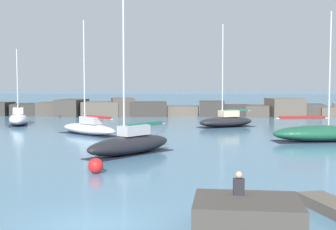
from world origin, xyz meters
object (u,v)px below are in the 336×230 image
(sailboat_moored_0, at_px, (89,128))
(sailboat_moored_1, at_px, (321,133))
(sailboat_moored_3, at_px, (18,118))
(person_on_rocks, at_px, (239,195))
(sailboat_moored_4, at_px, (226,121))
(mooring_buoy_orange_near, at_px, (96,166))
(sailboat_moored_2, at_px, (130,143))

(sailboat_moored_0, xyz_separation_m, sailboat_moored_1, (19.36, -3.92, 0.05))
(sailboat_moored_3, distance_m, person_on_rocks, 40.43)
(sailboat_moored_3, relative_size, person_on_rocks, 4.59)
(sailboat_moored_4, height_order, mooring_buoy_orange_near, sailboat_moored_4)
(person_on_rocks, bearing_deg, sailboat_moored_3, 120.48)
(sailboat_moored_0, relative_size, sailboat_moored_3, 1.24)
(sailboat_moored_3, bearing_deg, sailboat_moored_2, -53.23)
(sailboat_moored_0, bearing_deg, sailboat_moored_3, 137.73)
(sailboat_moored_2, height_order, sailboat_moored_4, sailboat_moored_2)
(sailboat_moored_0, distance_m, sailboat_moored_1, 19.76)
(sailboat_moored_3, bearing_deg, sailboat_moored_4, -3.06)
(sailboat_moored_0, distance_m, sailboat_moored_2, 12.35)
(sailboat_moored_4, bearing_deg, sailboat_moored_1, -60.38)
(sailboat_moored_0, distance_m, person_on_rocks, 28.10)
(sailboat_moored_0, height_order, sailboat_moored_4, sailboat_moored_4)
(sailboat_moored_2, height_order, sailboat_moored_3, sailboat_moored_2)
(sailboat_moored_0, height_order, sailboat_moored_2, sailboat_moored_2)
(sailboat_moored_3, xyz_separation_m, sailboat_moored_4, (22.54, -1.21, -0.06))
(sailboat_moored_1, relative_size, sailboat_moored_2, 0.96)
(sailboat_moored_0, bearing_deg, sailboat_moored_2, -64.96)
(sailboat_moored_0, distance_m, mooring_buoy_orange_near, 18.07)
(sailboat_moored_2, bearing_deg, sailboat_moored_0, 115.04)
(sailboat_moored_2, bearing_deg, sailboat_moored_1, 27.20)
(sailboat_moored_1, bearing_deg, sailboat_moored_3, 156.28)
(sailboat_moored_1, bearing_deg, mooring_buoy_orange_near, -137.90)
(sailboat_moored_1, bearing_deg, sailboat_moored_4, 119.62)
(sailboat_moored_0, relative_size, sailboat_moored_2, 0.96)
(sailboat_moored_1, distance_m, sailboat_moored_2, 15.89)
(sailboat_moored_0, xyz_separation_m, sailboat_moored_2, (5.23, -11.19, 0.12))
(sailboat_moored_3, bearing_deg, person_on_rocks, -59.52)
(sailboat_moored_3, relative_size, mooring_buoy_orange_near, 8.32)
(sailboat_moored_1, bearing_deg, sailboat_moored_0, 168.55)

